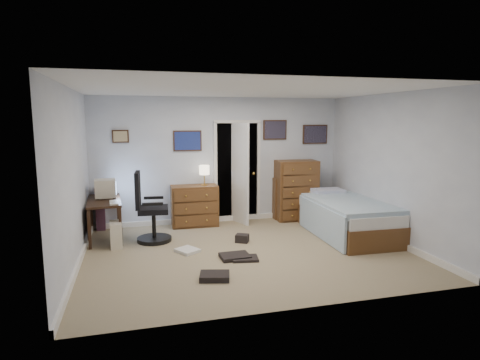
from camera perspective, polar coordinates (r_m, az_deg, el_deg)
The scene contains 15 objects.
floor at distance 6.42m, azimuth 1.01°, elevation -10.23°, with size 5.00×4.00×0.02m, color #9A8A6A.
computer_desk at distance 7.36m, azimuth -19.36°, elevation -3.90°, with size 0.63×1.23×0.69m.
crt_monitor at distance 7.45m, azimuth -18.59°, elevation -1.16°, with size 0.38×0.35×0.33m.
keyboard at distance 6.97m, azimuth -17.50°, elevation -3.07°, with size 0.14×0.37×0.02m, color beige.
pc_tower at distance 6.89m, azimuth -17.20°, elevation -7.41°, with size 0.21×0.40×0.41m.
office_chair at distance 6.98m, azimuth -12.75°, elevation -4.84°, with size 0.63×0.63×1.20m.
media_stack at distance 7.96m, azimuth -19.27°, elevation -3.90°, with size 0.16×0.16×0.81m, color maroon.
low_dresser at distance 7.88m, azimuth -6.47°, elevation -3.65°, with size 0.89×0.45×0.80m, color brown.
table_lamp at distance 7.79m, azimuth -5.10°, elevation 1.33°, with size 0.20×0.20×0.39m.
doorway at distance 8.43m, azimuth -0.91°, elevation 1.39°, with size 0.96×1.12×2.05m.
tall_dresser at distance 8.37m, azimuth 7.97°, elevation -1.43°, with size 0.84×0.49×1.23m, color brown.
headboard_bookcase at distance 8.52m, azimuth 7.89°, elevation -2.36°, with size 0.96×0.28×0.85m.
bed at distance 7.48m, azimuth 14.88°, elevation -5.08°, with size 1.20×2.16×0.70m.
wall_posters at distance 8.14m, azimuth 1.10°, elevation 6.39°, with size 4.38×0.04×0.60m.
floor_clutter at distance 6.07m, azimuth -2.13°, elevation -10.92°, with size 1.31×1.76×0.13m.
Camera 1 is at (-1.66, -5.84, 2.06)m, focal length 30.00 mm.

